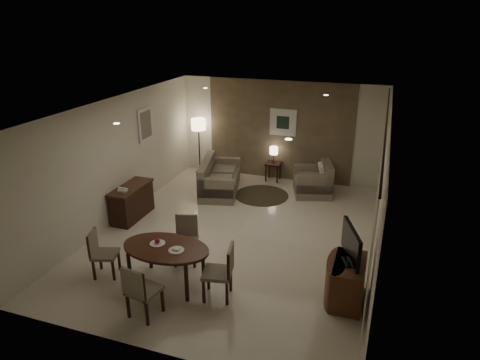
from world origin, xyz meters
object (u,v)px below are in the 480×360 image
at_px(chair_left, 105,254).
at_px(dining_table, 167,265).
at_px(chair_right, 217,272).
at_px(chair_far, 186,241).
at_px(floor_lamp, 199,146).
at_px(tv_cabinet, 348,282).
at_px(sofa, 220,176).
at_px(chair_near, 144,290).
at_px(console_desk, 132,202).
at_px(armchair, 313,179).
at_px(side_table, 273,172).

bearing_deg(chair_left, dining_table, -101.63).
bearing_deg(chair_right, chair_far, -140.99).
bearing_deg(floor_lamp, tv_cabinet, -45.13).
distance_m(dining_table, sofa, 4.11).
bearing_deg(chair_far, tv_cabinet, -20.22).
height_order(chair_right, floor_lamp, floor_lamp).
bearing_deg(chair_right, tv_cabinet, 95.26).
bearing_deg(chair_near, chair_left, -21.27).
relative_size(chair_far, chair_left, 1.04).
relative_size(chair_left, chair_right, 0.90).
distance_m(console_desk, chair_left, 2.27).
bearing_deg(floor_lamp, chair_right, -63.38).
relative_size(tv_cabinet, chair_near, 0.99).
height_order(tv_cabinet, floor_lamp, floor_lamp).
distance_m(chair_right, armchair, 4.79).
bearing_deg(dining_table, chair_left, -174.18).
xyz_separation_m(dining_table, chair_right, (0.94, -0.08, 0.11)).
xyz_separation_m(side_table, floor_lamp, (-2.15, -0.10, 0.54)).
distance_m(console_desk, dining_table, 2.80).
distance_m(tv_cabinet, chair_near, 3.19).
distance_m(tv_cabinet, side_table, 5.36).
relative_size(console_desk, chair_near, 1.32).
relative_size(tv_cabinet, chair_left, 1.06).
distance_m(chair_far, floor_lamp, 4.78).
height_order(console_desk, chair_right, chair_right).
bearing_deg(side_table, console_desk, -126.60).
distance_m(chair_right, sofa, 4.43).
height_order(chair_near, chair_far, chair_near).
distance_m(chair_near, side_table, 6.12).
bearing_deg(chair_far, chair_near, -104.31).
bearing_deg(chair_near, chair_right, -129.13).
distance_m(chair_far, side_table, 4.58).
height_order(dining_table, chair_left, chair_left).
height_order(sofa, armchair, armchair).
bearing_deg(dining_table, chair_near, -85.41).
relative_size(chair_near, chair_right, 0.97).
relative_size(chair_near, armchair, 0.97).
distance_m(chair_near, chair_left, 1.41).
xyz_separation_m(chair_right, floor_lamp, (-2.63, 5.24, 0.33)).
distance_m(console_desk, chair_right, 3.56).
height_order(chair_near, armchair, chair_near).
height_order(chair_right, armchair, chair_right).
xyz_separation_m(dining_table, chair_near, (0.07, -0.84, 0.10)).
xyz_separation_m(chair_near, chair_left, (-1.21, 0.73, -0.03)).
xyz_separation_m(sofa, side_table, (1.10, 1.20, -0.16)).
xyz_separation_m(armchair, side_table, (-1.19, 0.60, -0.16)).
relative_size(chair_near, sofa, 0.51).
xyz_separation_m(console_desk, floor_lamp, (0.26, 3.15, 0.42)).
distance_m(console_desk, tv_cabinet, 5.11).
height_order(chair_far, floor_lamp, floor_lamp).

